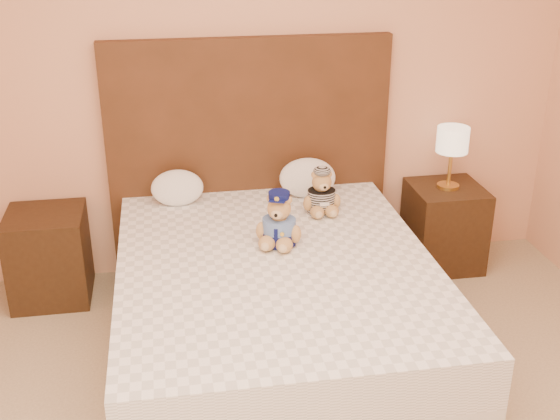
% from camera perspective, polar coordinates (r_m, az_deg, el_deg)
% --- Properties ---
extents(room_walls, '(4.04, 4.52, 2.72)m').
position_cam_1_polar(room_walls, '(2.47, 2.52, 14.11)').
color(room_walls, '#E4A17C').
rests_on(room_walls, ground).
extents(bed, '(1.60, 2.00, 0.55)m').
position_cam_1_polar(bed, '(3.72, -0.32, -7.84)').
color(bed, white).
rests_on(bed, ground).
extents(headboard, '(1.75, 0.08, 1.50)m').
position_cam_1_polar(headboard, '(4.42, -2.49, 4.24)').
color(headboard, '#4D2B17').
rests_on(headboard, ground).
extents(nightstand_left, '(0.45, 0.45, 0.55)m').
position_cam_1_polar(nightstand_left, '(4.44, -18.24, -3.56)').
color(nightstand_left, '#332010').
rests_on(nightstand_left, ground).
extents(nightstand_right, '(0.45, 0.45, 0.55)m').
position_cam_1_polar(nightstand_right, '(4.72, 13.17, -1.29)').
color(nightstand_right, '#332010').
rests_on(nightstand_right, ground).
extents(lamp, '(0.20, 0.20, 0.40)m').
position_cam_1_polar(lamp, '(4.52, 13.84, 5.32)').
color(lamp, gold).
rests_on(lamp, nightstand_right).
extents(teddy_police, '(0.33, 0.32, 0.30)m').
position_cam_1_polar(teddy_police, '(3.68, -0.07, -0.72)').
color(teddy_police, '#A97B42').
rests_on(teddy_police, bed).
extents(teddy_prisoner, '(0.24, 0.23, 0.26)m').
position_cam_1_polar(teddy_prisoner, '(4.08, 3.39, 1.51)').
color(teddy_prisoner, '#A97B42').
rests_on(teddy_prisoner, bed).
extents(pillow_left, '(0.31, 0.20, 0.22)m').
position_cam_1_polar(pillow_left, '(4.25, -8.36, 1.92)').
color(pillow_left, white).
rests_on(pillow_left, bed).
extents(pillow_right, '(0.35, 0.23, 0.25)m').
position_cam_1_polar(pillow_right, '(4.33, 2.26, 2.77)').
color(pillow_right, white).
rests_on(pillow_right, bed).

